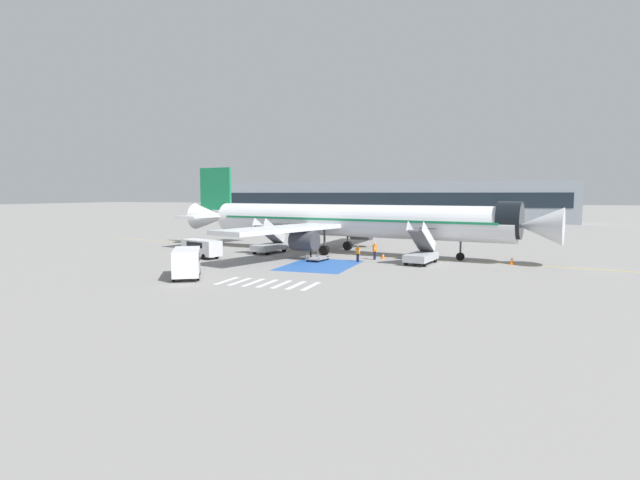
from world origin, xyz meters
name	(u,v)px	position (x,y,z in m)	size (l,w,h in m)	color
ground_plane	(345,254)	(0.00, 0.00, 0.00)	(600.00, 600.00, 0.00)	gray
apron_leadline_yellow	(350,253)	(0.41, 0.48, 0.00)	(0.20, 80.83, 0.01)	gold
apron_stand_patch_blue	(320,265)	(0.41, -9.99, 0.00)	(6.53, 9.39, 0.01)	#2856A8
apron_walkway_bar_0	(227,281)	(-3.79, -20.70, 0.00)	(0.44, 3.60, 0.01)	silver
apron_walkway_bar_1	(240,282)	(-2.59, -20.70, 0.00)	(0.44, 3.60, 0.01)	silver
apron_walkway_bar_2	(254,282)	(-1.39, -20.70, 0.00)	(0.44, 3.60, 0.01)	silver
apron_walkway_bar_3	(267,283)	(-0.19, -20.70, 0.00)	(0.44, 3.60, 0.01)	silver
apron_walkway_bar_4	(282,284)	(1.01, -20.70, 0.00)	(0.44, 3.60, 0.01)	silver
apron_walkway_bar_5	(296,285)	(2.21, -20.70, 0.00)	(0.44, 3.60, 0.01)	silver
apron_walkway_bar_6	(311,286)	(3.41, -20.70, 0.00)	(0.44, 3.60, 0.01)	silver
airliner	(345,221)	(-0.21, 0.59, 3.82)	(46.40, 34.25, 10.49)	silver
boarding_stairs_forward	(421,254)	(9.58, -5.69, 1.03)	(3.03, 5.49, 4.32)	#ADB2BA
boarding_stairs_aft	(270,244)	(-8.54, -2.36, 1.02)	(3.03, 5.49, 4.20)	#ADB2BA
fuel_tanker	(340,224)	(-8.50, 25.60, 1.79)	(10.05, 3.67, 3.54)	#38383D
service_van_0	(201,247)	(-13.66, -8.90, 1.19)	(5.43, 3.57, 1.97)	silver
service_van_1	(187,261)	(-7.59, -20.58, 1.42)	(4.33, 5.29, 2.40)	silver
baggage_cart	(318,258)	(-0.91, -6.93, 0.26)	(1.86, 2.79, 0.87)	gray
ground_crew_0	(375,250)	(4.49, -4.15, 1.06)	(0.43, 0.49, 1.83)	#191E38
ground_crew_1	(358,253)	(3.21, -6.29, 0.95)	(0.48, 0.34, 1.66)	#191E38
ground_crew_2	(311,248)	(-2.69, -4.26, 1.01)	(0.44, 0.48, 1.75)	black
traffic_cone_0	(191,250)	(-18.18, -4.20, 0.24)	(0.43, 0.43, 0.48)	orange
traffic_cone_1	(383,256)	(5.11, -2.85, 0.27)	(0.48, 0.48, 0.53)	orange
traffic_cone_2	(512,261)	(18.10, -3.17, 0.34)	(0.62, 0.62, 0.68)	orange
terminal_building	(386,201)	(-10.80, 75.03, 5.02)	(91.39, 12.10, 10.05)	#89939E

